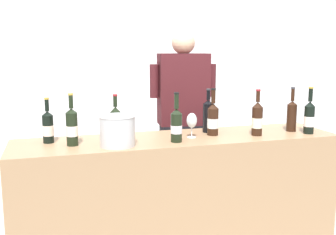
% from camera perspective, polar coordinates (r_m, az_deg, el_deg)
% --- Properties ---
extents(wall_back, '(8.00, 0.10, 2.80)m').
position_cam_1_polar(wall_back, '(5.30, -7.16, 8.13)').
color(wall_back, white).
rests_on(wall_back, ground_plane).
extents(counter, '(2.34, 0.55, 0.92)m').
position_cam_1_polar(counter, '(2.97, 1.57, -11.61)').
color(counter, '#9E7A56').
rests_on(counter, ground_plane).
extents(wine_bottle_0, '(0.08, 0.08, 0.34)m').
position_cam_1_polar(wine_bottle_0, '(2.68, 1.23, -1.04)').
color(wine_bottle_0, black).
rests_on(wine_bottle_0, counter).
extents(wine_bottle_1, '(0.08, 0.08, 0.34)m').
position_cam_1_polar(wine_bottle_1, '(2.96, 12.81, -0.18)').
color(wine_bottle_1, black).
rests_on(wine_bottle_1, counter).
extents(wine_bottle_2, '(0.08, 0.08, 0.35)m').
position_cam_1_polar(wine_bottle_2, '(2.65, -13.77, -1.31)').
color(wine_bottle_2, black).
rests_on(wine_bottle_2, counter).
extents(wine_bottle_3, '(0.08, 0.08, 0.33)m').
position_cam_1_polar(wine_bottle_3, '(3.01, 5.82, 0.33)').
color(wine_bottle_3, black).
rests_on(wine_bottle_3, counter).
extents(wine_bottle_4, '(0.07, 0.07, 0.34)m').
position_cam_1_polar(wine_bottle_4, '(3.18, 17.51, 0.36)').
color(wine_bottle_4, black).
rests_on(wine_bottle_4, counter).
extents(wine_bottle_5, '(0.08, 0.08, 0.31)m').
position_cam_1_polar(wine_bottle_5, '(2.77, -17.02, -1.31)').
color(wine_bottle_5, black).
rests_on(wine_bottle_5, counter).
extents(wine_bottle_6, '(0.08, 0.08, 0.35)m').
position_cam_1_polar(wine_bottle_6, '(2.91, 6.53, -0.21)').
color(wine_bottle_6, black).
rests_on(wine_bottle_6, counter).
extents(wine_bottle_7, '(0.08, 0.08, 0.35)m').
position_cam_1_polar(wine_bottle_7, '(3.13, 19.80, 0.06)').
color(wine_bottle_7, black).
rests_on(wine_bottle_7, counter).
extents(wine_bottle_8, '(0.08, 0.08, 0.31)m').
position_cam_1_polar(wine_bottle_8, '(2.81, -7.61, -0.55)').
color(wine_bottle_8, black).
rests_on(wine_bottle_8, counter).
extents(wine_glass, '(0.07, 0.07, 0.18)m').
position_cam_1_polar(wine_glass, '(2.81, 3.47, -0.55)').
color(wine_glass, silver).
rests_on(wine_glass, counter).
extents(ice_bucket, '(0.24, 0.24, 0.20)m').
position_cam_1_polar(ice_bucket, '(2.59, -7.37, -1.89)').
color(ice_bucket, silver).
rests_on(ice_bucket, counter).
extents(person_server, '(0.59, 0.28, 1.71)m').
position_cam_1_polar(person_server, '(3.50, 2.17, -1.98)').
color(person_server, black).
rests_on(person_server, ground_plane).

